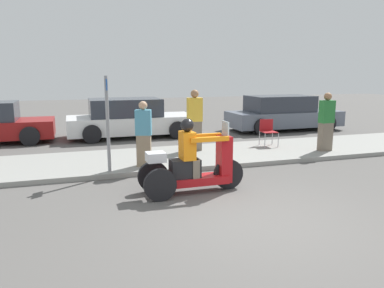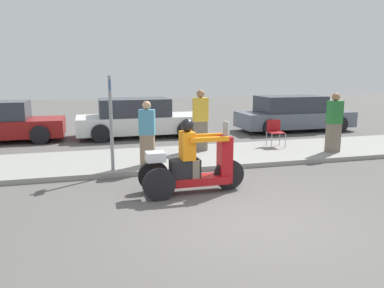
% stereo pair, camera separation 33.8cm
% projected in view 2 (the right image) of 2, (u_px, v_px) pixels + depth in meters
% --- Properties ---
extents(ground_plane, '(60.00, 60.00, 0.00)m').
position_uv_depth(ground_plane, '(249.00, 222.00, 6.08)').
color(ground_plane, '#565451').
extents(sidewalk_strip, '(28.00, 2.80, 0.12)m').
position_uv_depth(sidewalk_strip, '(182.00, 157.00, 10.43)').
color(sidewalk_strip, gray).
rests_on(sidewalk_strip, ground).
extents(motorcycle_trike, '(2.15, 0.71, 1.51)m').
position_uv_depth(motorcycle_trike, '(192.00, 166.00, 7.46)').
color(motorcycle_trike, black).
rests_on(motorcycle_trike, ground).
extents(spectator_by_tree, '(0.44, 0.28, 1.78)m').
position_uv_depth(spectator_by_tree, '(200.00, 121.00, 10.94)').
color(spectator_by_tree, '#726656').
rests_on(spectator_by_tree, sidewalk_strip).
extents(spectator_with_child, '(0.41, 0.26, 1.70)m').
position_uv_depth(spectator_with_child, '(334.00, 124.00, 10.73)').
color(spectator_with_child, '#726656').
rests_on(spectator_with_child, sidewalk_strip).
extents(spectator_near_curb, '(0.43, 0.33, 1.60)m').
position_uv_depth(spectator_near_curb, '(147.00, 135.00, 9.13)').
color(spectator_near_curb, gray).
rests_on(spectator_near_curb, sidewalk_strip).
extents(folding_chair_curbside, '(0.50, 0.50, 0.82)m').
position_uv_depth(folding_chair_curbside, '(275.00, 130.00, 11.61)').
color(folding_chair_curbside, '#A5A8AD').
rests_on(folding_chair_curbside, sidewalk_strip).
extents(parked_car_lot_right, '(4.67, 2.11, 1.44)m').
position_uv_depth(parked_car_lot_right, '(138.00, 118.00, 14.11)').
color(parked_car_lot_right, silver).
rests_on(parked_car_lot_right, ground).
extents(parked_car_lot_left, '(4.75, 1.98, 1.45)m').
position_uv_depth(parked_car_lot_left, '(293.00, 114.00, 15.48)').
color(parked_car_lot_left, slate).
rests_on(parked_car_lot_left, ground).
extents(street_sign, '(0.08, 0.36, 2.20)m').
position_uv_depth(street_sign, '(111.00, 120.00, 8.59)').
color(street_sign, gray).
rests_on(street_sign, sidewalk_strip).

